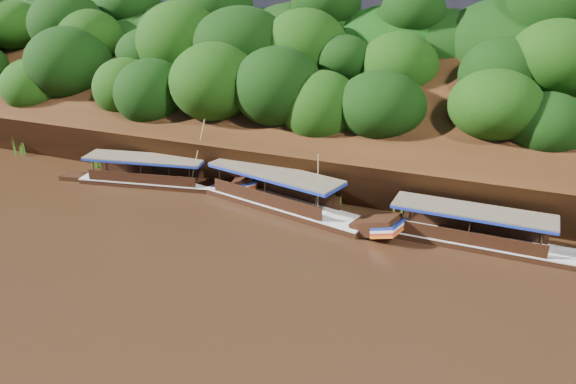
# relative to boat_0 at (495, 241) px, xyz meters

# --- Properties ---
(ground) EXTENTS (160.00, 160.00, 0.00)m
(ground) POSITION_rel_boat_0_xyz_m (-13.32, -6.81, -0.53)
(ground) COLOR black
(ground) RESTS_ON ground
(riverbank) EXTENTS (120.00, 30.06, 19.40)m
(riverbank) POSITION_rel_boat_0_xyz_m (-13.33, 15.91, 1.36)
(riverbank) COLOR black
(riverbank) RESTS_ON ground
(boat_0) EXTENTS (14.56, 2.56, 5.40)m
(boat_0) POSITION_rel_boat_0_xyz_m (0.00, 0.00, 0.00)
(boat_0) COLOR black
(boat_0) RESTS_ON ground
(boat_1) EXTENTS (15.56, 5.60, 5.56)m
(boat_1) POSITION_rel_boat_0_xyz_m (-13.48, 0.31, 0.07)
(boat_1) COLOR black
(boat_1) RESTS_ON ground
(boat_2) EXTENTS (14.55, 4.68, 6.00)m
(boat_2) POSITION_rel_boat_0_xyz_m (-24.73, 1.03, -0.02)
(boat_2) COLOR black
(boat_2) RESTS_ON ground
(reeds) EXTENTS (50.56, 2.44, 2.11)m
(reeds) POSITION_rel_boat_0_xyz_m (-15.96, 2.59, 0.35)
(reeds) COLOR #37711C
(reeds) RESTS_ON ground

